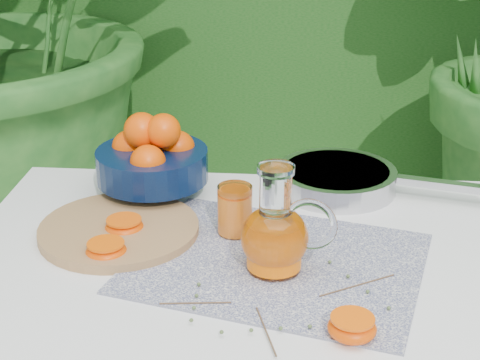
# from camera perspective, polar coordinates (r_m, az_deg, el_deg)

# --- Properties ---
(white_table) EXTENTS (1.00, 0.70, 0.75)m
(white_table) POSITION_cam_1_polar(r_m,az_deg,el_deg) (1.36, -0.07, -8.54)
(white_table) COLOR white
(white_table) RESTS_ON ground
(placemat) EXTENTS (0.57, 0.49, 0.00)m
(placemat) POSITION_cam_1_polar(r_m,az_deg,el_deg) (1.28, 2.84, -6.40)
(placemat) COLOR #0C1347
(placemat) RESTS_ON white_table
(cutting_board) EXTENTS (0.34, 0.34, 0.02)m
(cutting_board) POSITION_cam_1_polar(r_m,az_deg,el_deg) (1.39, -9.36, -3.83)
(cutting_board) COLOR olive
(cutting_board) RESTS_ON white_table
(fruit_bowl) EXTENTS (0.24, 0.24, 0.18)m
(fruit_bowl) POSITION_cam_1_polar(r_m,az_deg,el_deg) (1.51, -6.82, 1.73)
(fruit_bowl) COLOR black
(fruit_bowl) RESTS_ON white_table
(juice_pitcher) EXTENTS (0.17, 0.14, 0.19)m
(juice_pitcher) POSITION_cam_1_polar(r_m,az_deg,el_deg) (1.22, 2.80, -4.27)
(juice_pitcher) COLOR white
(juice_pitcher) RESTS_ON white_table
(juice_tumbler) EXTENTS (0.08, 0.08, 0.09)m
(juice_tumbler) POSITION_cam_1_polar(r_m,az_deg,el_deg) (1.35, -0.40, -2.43)
(juice_tumbler) COLOR white
(juice_tumbler) RESTS_ON white_table
(saute_pan) EXTENTS (0.46, 0.30, 0.05)m
(saute_pan) POSITION_cam_1_polar(r_m,az_deg,el_deg) (1.56, 7.62, 0.14)
(saute_pan) COLOR #B5B4B9
(saute_pan) RESTS_ON white_table
(orange_halves) EXTENTS (0.50, 0.38, 0.04)m
(orange_halves) POSITION_cam_1_polar(r_m,az_deg,el_deg) (1.24, -4.38, -6.54)
(orange_halves) COLOR #F43802
(orange_halves) RESTS_ON white_table
(thyme_sprigs) EXTENTS (0.38, 0.27, 0.01)m
(thyme_sprigs) POSITION_cam_1_polar(r_m,az_deg,el_deg) (1.16, 2.96, -9.60)
(thyme_sprigs) COLOR brown
(thyme_sprigs) RESTS_ON white_table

